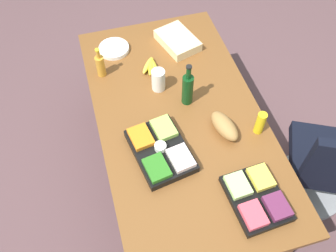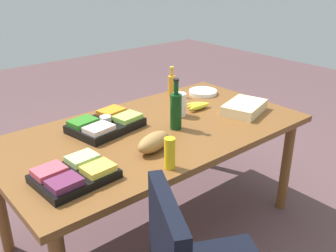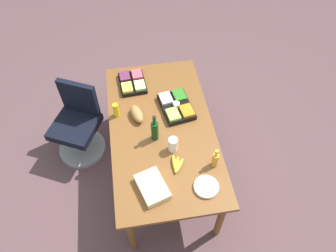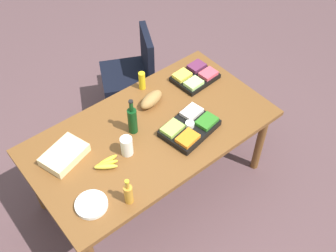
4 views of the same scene
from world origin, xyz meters
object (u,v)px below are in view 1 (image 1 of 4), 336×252
(fruit_platter, at_px, (256,197))
(paper_plate_stack, at_px, (114,49))
(dressing_bottle, at_px, (100,65))
(conference_table, at_px, (180,123))
(veggie_tray, at_px, (161,150))
(mustard_bottle, at_px, (260,123))
(wine_bottle, at_px, (188,89))
(bread_loaf, at_px, (224,126))
(mayo_jar, at_px, (158,80))
(banana_bunch, at_px, (151,67))
(sheet_cake, at_px, (178,41))
(office_chair, at_px, (322,170))

(fruit_platter, height_order, paper_plate_stack, fruit_platter)
(dressing_bottle, bearing_deg, paper_plate_stack, 149.66)
(conference_table, distance_m, veggie_tray, 0.32)
(mustard_bottle, xyz_separation_m, paper_plate_stack, (-0.96, -0.72, -0.07))
(wine_bottle, height_order, bread_loaf, wine_bottle)
(dressing_bottle, bearing_deg, mayo_jar, 56.39)
(mustard_bottle, relative_size, banana_bunch, 0.82)
(wine_bottle, xyz_separation_m, mayo_jar, (-0.16, -0.15, -0.05))
(conference_table, relative_size, dressing_bottle, 8.30)
(conference_table, distance_m, mustard_bottle, 0.52)
(conference_table, distance_m, mayo_jar, 0.32)
(sheet_cake, relative_size, wine_bottle, 1.00)
(dressing_bottle, xyz_separation_m, mayo_jar, (0.23, 0.35, -0.01))
(office_chair, xyz_separation_m, banana_bunch, (-0.90, -0.98, 0.41))
(dressing_bottle, height_order, mayo_jar, dressing_bottle)
(wine_bottle, distance_m, fruit_platter, 0.79)
(wine_bottle, height_order, fruit_platter, wine_bottle)
(office_chair, height_order, paper_plate_stack, office_chair)
(office_chair, distance_m, wine_bottle, 1.12)
(mustard_bottle, xyz_separation_m, bread_loaf, (-0.06, -0.20, -0.03))
(sheet_cake, relative_size, banana_bunch, 1.59)
(wine_bottle, height_order, veggie_tray, wine_bottle)
(banana_bunch, bearing_deg, bread_loaf, 25.19)
(banana_bunch, bearing_deg, wine_bottle, 23.73)
(fruit_platter, bearing_deg, sheet_cake, -177.82)
(office_chair, bearing_deg, wine_bottle, -123.60)
(office_chair, bearing_deg, fruit_platter, -72.23)
(mustard_bottle, bearing_deg, sheet_cake, -164.26)
(conference_table, bearing_deg, dressing_bottle, -140.51)
(office_chair, relative_size, fruit_platter, 2.45)
(bread_loaf, height_order, mayo_jar, mayo_jar)
(banana_bunch, xyz_separation_m, veggie_tray, (0.69, -0.12, 0.01))
(wine_bottle, distance_m, paper_plate_stack, 0.72)
(veggie_tray, bearing_deg, conference_table, 140.50)
(mustard_bottle, height_order, fruit_platter, mustard_bottle)
(mustard_bottle, bearing_deg, bread_loaf, -106.06)
(office_chair, distance_m, sheet_cake, 1.38)
(conference_table, height_order, office_chair, office_chair)
(sheet_cake, height_order, wine_bottle, wine_bottle)
(sheet_cake, relative_size, mayo_jar, 2.04)
(veggie_tray, bearing_deg, banana_bunch, 170.23)
(paper_plate_stack, distance_m, dressing_bottle, 0.26)
(sheet_cake, bearing_deg, conference_table, -15.48)
(bread_loaf, bearing_deg, mayo_jar, -146.80)
(sheet_cake, height_order, fruit_platter, fruit_platter)
(mustard_bottle, relative_size, bread_loaf, 0.69)
(sheet_cake, bearing_deg, wine_bottle, -10.35)
(office_chair, xyz_separation_m, paper_plate_stack, (-1.16, -1.20, 0.40))
(sheet_cake, distance_m, veggie_tray, 0.96)
(fruit_platter, bearing_deg, conference_table, -160.78)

